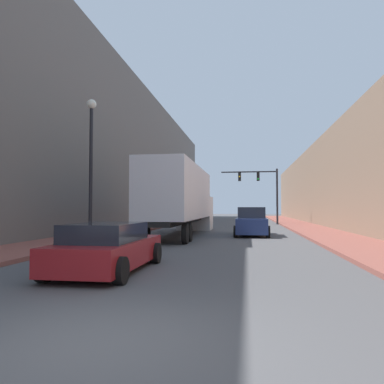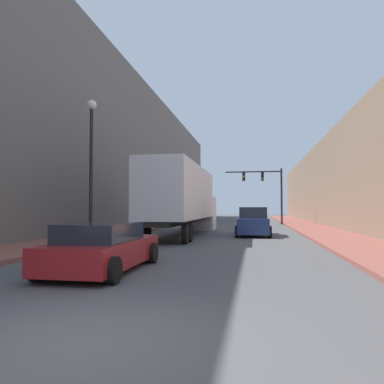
{
  "view_description": "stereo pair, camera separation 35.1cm",
  "coord_description": "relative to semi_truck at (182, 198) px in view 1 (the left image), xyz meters",
  "views": [
    {
      "loc": [
        1.96,
        -4.68,
        1.75
      ],
      "look_at": [
        -0.64,
        12.91,
        2.49
      ],
      "focal_mm": 35.0,
      "sensor_mm": 36.0,
      "label": 1
    },
    {
      "loc": [
        2.31,
        -4.62,
        1.75
      ],
      "look_at": [
        -0.64,
        12.91,
        2.49
      ],
      "focal_mm": 35.0,
      "sensor_mm": 36.0,
      "label": 2
    }
  ],
  "objects": [
    {
      "name": "ground_plane",
      "position": [
        2.14,
        -18.83,
        -2.35
      ],
      "size": [
        200.0,
        200.0,
        0.0
      ],
      "primitive_type": "plane",
      "color": "#4C4C4F"
    },
    {
      "name": "building_right",
      "position": [
        13.63,
        11.17,
        1.72
      ],
      "size": [
        6.0,
        80.0,
        8.15
      ],
      "color": "#846B56",
      "rests_on": "ground"
    },
    {
      "name": "sidewalk_right",
      "position": [
        8.99,
        11.17,
        -2.28
      ],
      "size": [
        3.28,
        80.0,
        0.15
      ],
      "color": "brown",
      "rests_on": "ground"
    },
    {
      "name": "sidewalk_left",
      "position": [
        -4.71,
        11.17,
        -2.28
      ],
      "size": [
        3.28,
        80.0,
        0.15
      ],
      "color": "brown",
      "rests_on": "ground"
    },
    {
      "name": "building_left",
      "position": [
        -9.35,
        11.17,
        4.87
      ],
      "size": [
        6.0,
        80.0,
        14.45
      ],
      "color": "#66605B",
      "rests_on": "ground"
    },
    {
      "name": "sedan_car",
      "position": [
        0.3,
        -13.61,
        -1.71
      ],
      "size": [
        2.11,
        4.63,
        1.33
      ],
      "color": "maroon",
      "rests_on": "ground"
    },
    {
      "name": "semi_truck",
      "position": [
        0.0,
        0.0,
        0.0
      ],
      "size": [
        2.58,
        14.32,
        4.2
      ],
      "color": "silver",
      "rests_on": "ground"
    },
    {
      "name": "street_lamp",
      "position": [
        -2.92,
        -7.45,
        1.95
      ],
      "size": [
        0.44,
        0.44,
        6.7
      ],
      "color": "black",
      "rests_on": "ground"
    },
    {
      "name": "suv_car",
      "position": [
        4.34,
        0.3,
        -1.52
      ],
      "size": [
        2.09,
        4.91,
        1.78
      ],
      "color": "navy",
      "rests_on": "ground"
    },
    {
      "name": "traffic_signal_gantry",
      "position": [
        5.77,
        16.48,
        1.69
      ],
      "size": [
        5.95,
        0.35,
        5.84
      ],
      "color": "black",
      "rests_on": "ground"
    }
  ]
}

